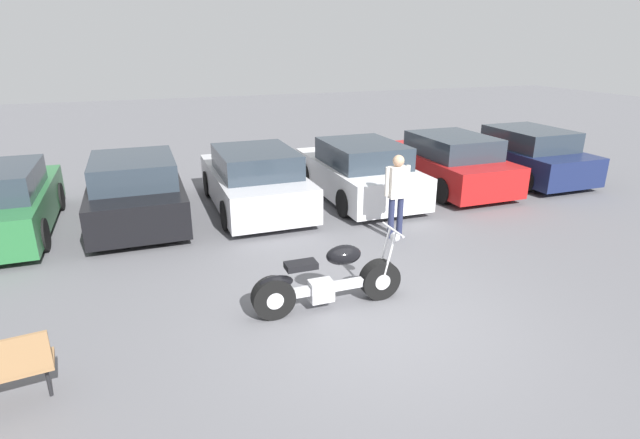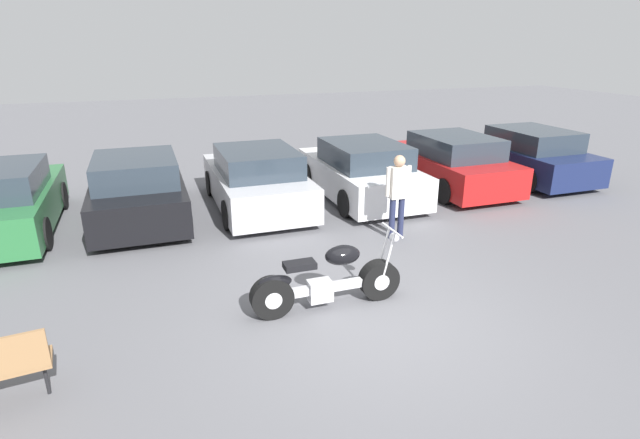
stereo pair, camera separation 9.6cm
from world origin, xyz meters
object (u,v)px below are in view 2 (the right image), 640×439
object	(u,v)px
parked_car_white	(361,172)
parked_car_navy	(526,155)
person_standing	(398,190)
parked_car_green	(1,202)
parked_car_silver	(256,180)
parked_car_black	(138,189)
motorcycle	(326,281)
parked_car_red	(450,163)

from	to	relation	value
parked_car_white	parked_car_navy	world-z (taller)	same
person_standing	parked_car_green	bearing A→B (deg)	158.85
parked_car_silver	parked_car_white	distance (m)	2.55
parked_car_black	person_standing	size ratio (longest dim) A/B	2.49
motorcycle	parked_car_black	distance (m)	5.53
motorcycle	person_standing	xyz separation A→B (m)	(2.23, 2.10, 0.56)
parked_car_black	parked_car_silver	world-z (taller)	same
motorcycle	parked_car_silver	size ratio (longest dim) A/B	0.55
parked_car_silver	parked_car_navy	xyz separation A→B (m)	(7.65, 0.11, 0.00)
parked_car_black	parked_car_navy	xyz separation A→B (m)	(10.21, 0.01, 0.00)
motorcycle	parked_car_navy	size ratio (longest dim) A/B	0.55
parked_car_red	parked_car_navy	bearing A→B (deg)	2.62
parked_car_green	person_standing	distance (m)	7.77
parked_car_silver	person_standing	world-z (taller)	person_standing
parked_car_silver	parked_car_red	xyz separation A→B (m)	(5.10, -0.00, 0.00)
motorcycle	parked_car_black	bearing A→B (deg)	116.46
motorcycle	parked_car_black	world-z (taller)	parked_car_black
parked_car_black	parked_car_red	world-z (taller)	same
parked_car_green	parked_car_silver	size ratio (longest dim) A/B	1.00
parked_car_green	parked_car_white	bearing A→B (deg)	-1.11
parked_car_black	parked_car_white	world-z (taller)	same
parked_car_navy	parked_car_green	bearing A→B (deg)	-179.78
parked_car_red	motorcycle	bearing A→B (deg)	-137.05
motorcycle	person_standing	bearing A→B (deg)	43.28
parked_car_silver	parked_car_red	distance (m)	5.10
motorcycle	parked_car_green	bearing A→B (deg)	135.63
motorcycle	person_standing	distance (m)	3.12
parked_car_black	parked_car_red	distance (m)	7.65
parked_car_silver	parked_car_white	size ratio (longest dim) A/B	1.00
parked_car_silver	parked_car_navy	size ratio (longest dim) A/B	1.00
parked_car_white	parked_car_navy	size ratio (longest dim) A/B	1.00
parked_car_red	parked_car_navy	world-z (taller)	same
parked_car_green	parked_car_black	size ratio (longest dim) A/B	1.00
parked_car_navy	parked_car_silver	bearing A→B (deg)	-179.16
parked_car_silver	person_standing	distance (m)	3.49
parked_car_silver	parked_car_white	bearing A→B (deg)	-1.93
parked_car_white	parked_car_red	world-z (taller)	same
parked_car_green	parked_car_red	xyz separation A→B (m)	(10.21, -0.07, 0.00)
parked_car_silver	parked_car_white	xyz separation A→B (m)	(2.55, -0.09, 0.00)
parked_car_silver	parked_car_navy	distance (m)	7.65
motorcycle	parked_car_red	xyz separation A→B (m)	(5.19, 4.84, 0.24)
motorcycle	parked_car_white	xyz separation A→B (m)	(2.64, 4.75, 0.24)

